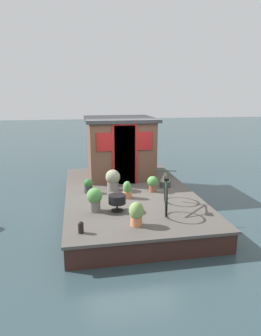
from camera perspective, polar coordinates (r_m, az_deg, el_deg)
ground_plane at (r=8.33m, az=-0.25°, el=-7.72°), size 60.00×60.00×0.00m
houseboat_deck at (r=8.24m, az=-0.25°, el=-6.09°), size 5.60×3.37×0.50m
houseboat_cabin at (r=9.55m, az=-2.04°, el=4.06°), size 2.14×2.13×1.85m
bicycle at (r=6.95m, az=6.69°, el=-4.64°), size 1.57×0.58×0.79m
potted_plant_lavender at (r=8.20m, az=-3.36°, el=-2.13°), size 0.40×0.40×0.57m
potted_plant_succulent at (r=8.55m, az=6.57°, el=-2.14°), size 0.31×0.31×0.46m
potted_plant_thyme at (r=7.60m, az=-0.64°, el=-4.22°), size 0.23×0.23×0.44m
potted_plant_sage at (r=8.07m, az=-8.00°, el=-3.33°), size 0.24×0.24×0.38m
potted_plant_mint at (r=6.04m, az=1.11°, el=-8.56°), size 0.30×0.30×0.49m
potted_plant_basil at (r=8.09m, az=4.19°, el=-2.83°), size 0.28×0.28×0.43m
potted_plant_fern at (r=6.79m, az=-6.82°, el=-5.74°), size 0.35×0.35×0.53m
charcoal_grill at (r=6.78m, az=-2.55°, el=-6.03°), size 0.39×0.39×0.37m
mooring_bollard at (r=5.86m, az=-9.39°, el=-10.92°), size 0.11×0.11×0.24m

